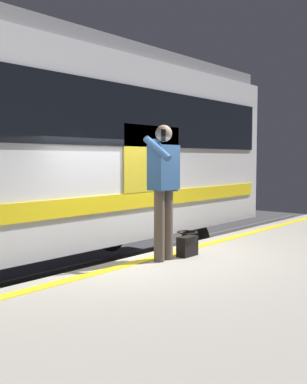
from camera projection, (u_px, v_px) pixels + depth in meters
ground_plane at (137, 317)px, 6.48m from camera, size 26.47×26.47×0.00m
platform at (255, 314)px, 5.29m from camera, size 17.65×3.63×0.88m
safety_line at (154, 258)px, 6.22m from camera, size 17.30×0.16×0.01m
track_rail_near at (83, 296)px, 7.20m from camera, size 22.94×0.08×0.16m
track_rail_far at (29, 280)px, 8.12m from camera, size 22.94×0.08×0.16m
passenger at (163, 180)px, 6.04m from camera, size 0.57×0.55×1.78m
handbag at (187, 245)px, 6.36m from camera, size 0.32×0.29×0.34m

